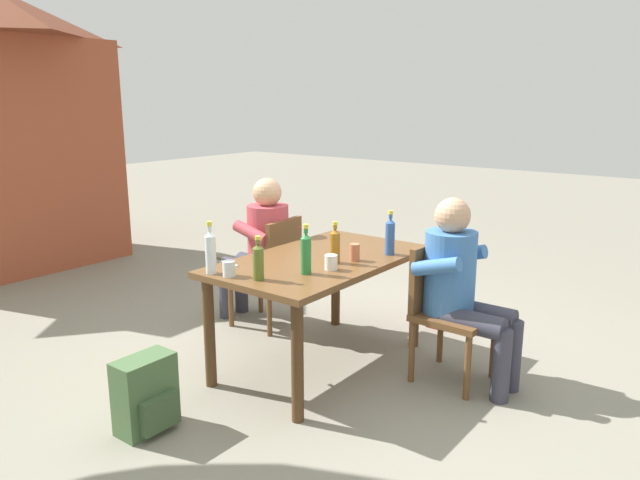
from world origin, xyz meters
name	(u,v)px	position (x,y,z in m)	size (l,w,h in m)	color
ground_plane	(320,364)	(0.00, 0.00, 0.00)	(24.00, 24.00, 0.00)	gray
dining_table	(320,272)	(0.00, 0.00, 0.65)	(1.49, 0.87, 0.75)	brown
chair_far_right	(272,266)	(0.34, 0.73, 0.49)	(0.48, 0.48, 0.87)	brown
chair_near_right	(444,305)	(0.34, -0.73, 0.49)	(0.45, 0.45, 0.87)	brown
person_in_white_shirt	(261,244)	(0.34, 0.84, 0.66)	(0.47, 0.61, 1.18)	#B7424C
person_in_plaid_shirt	(461,283)	(0.34, -0.84, 0.66)	(0.47, 0.61, 1.18)	#3D70B2
bottle_amber	(335,245)	(-0.04, -0.15, 0.86)	(0.06, 0.06, 0.27)	#996019
bottle_clear	(210,251)	(-0.68, 0.30, 0.89)	(0.06, 0.06, 0.32)	white
bottle_blue	(390,236)	(0.35, -0.32, 0.88)	(0.06, 0.06, 0.30)	#2D56A3
bottle_green	(306,253)	(-0.34, -0.16, 0.88)	(0.06, 0.06, 0.30)	#287A38
bottle_olive	(258,261)	(-0.60, -0.02, 0.86)	(0.06, 0.06, 0.26)	#566623
cup_glass	(229,269)	(-0.66, 0.16, 0.80)	(0.08, 0.08, 0.09)	silver
cup_terracotta	(355,252)	(0.08, -0.22, 0.80)	(0.06, 0.06, 0.11)	#BC6B47
cup_white	(331,262)	(-0.18, -0.22, 0.80)	(0.08, 0.08, 0.09)	white
table_knife	(226,261)	(-0.45, 0.41, 0.75)	(0.08, 0.24, 0.01)	silver
backpack_by_near_side	(147,395)	(-1.23, 0.24, 0.20)	(0.32, 0.24, 0.42)	#47663D
backpack_by_far_side	(446,298)	(1.21, -0.34, 0.22)	(0.32, 0.20, 0.45)	maroon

